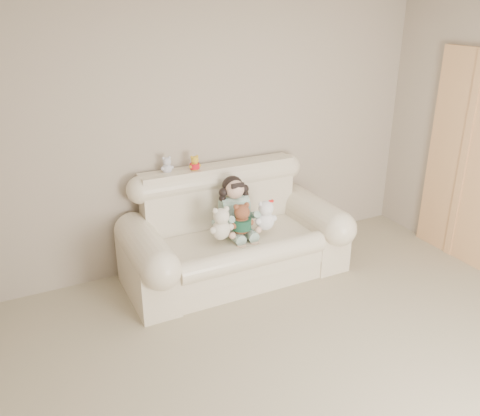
# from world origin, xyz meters

# --- Properties ---
(floor) EXTENTS (5.00, 5.00, 0.00)m
(floor) POSITION_xyz_m (0.00, 0.00, 0.00)
(floor) COLOR gray
(floor) RESTS_ON ground
(wall_back) EXTENTS (4.50, 0.00, 4.50)m
(wall_back) POSITION_xyz_m (0.00, 2.50, 1.30)
(wall_back) COLOR #9F8F7E
(wall_back) RESTS_ON ground
(sofa) EXTENTS (2.10, 0.95, 1.03)m
(sofa) POSITION_xyz_m (-0.04, 2.00, 0.52)
(sofa) COLOR beige
(sofa) RESTS_ON floor
(door_panel) EXTENTS (0.06, 0.90, 2.10)m
(door_panel) POSITION_xyz_m (2.22, 1.40, 1.05)
(door_panel) COLOR #AD764A
(door_panel) RESTS_ON floor
(seated_child) EXTENTS (0.37, 0.44, 0.57)m
(seated_child) POSITION_xyz_m (-0.00, 2.08, 0.71)
(seated_child) COLOR #31785E
(seated_child) RESTS_ON sofa
(brown_teddy) EXTENTS (0.25, 0.21, 0.36)m
(brown_teddy) POSITION_xyz_m (-0.03, 1.87, 0.68)
(brown_teddy) COLOR brown
(brown_teddy) RESTS_ON sofa
(white_cat) EXTENTS (0.28, 0.25, 0.35)m
(white_cat) POSITION_xyz_m (0.21, 1.86, 0.68)
(white_cat) COLOR white
(white_cat) RESTS_ON sofa
(cream_teddy) EXTENTS (0.29, 0.26, 0.36)m
(cream_teddy) POSITION_xyz_m (-0.24, 1.86, 0.68)
(cream_teddy) COLOR beige
(cream_teddy) RESTS_ON sofa
(yellow_mini_bear) EXTENTS (0.12, 0.10, 0.18)m
(yellow_mini_bear) POSITION_xyz_m (-0.29, 2.33, 1.10)
(yellow_mini_bear) COLOR gold
(yellow_mini_bear) RESTS_ON sofa
(grey_mini_plush) EXTENTS (0.15, 0.13, 0.19)m
(grey_mini_plush) POSITION_xyz_m (-0.55, 2.38, 1.11)
(grey_mini_plush) COLOR silver
(grey_mini_plush) RESTS_ON sofa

